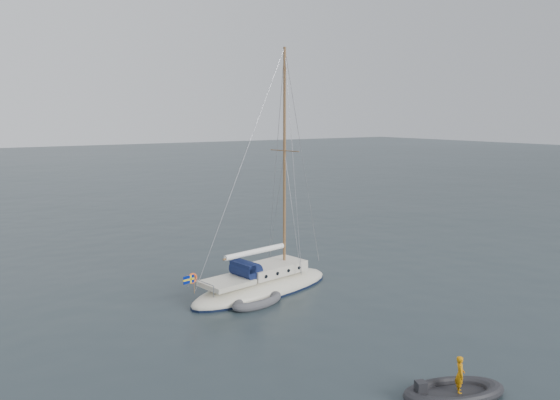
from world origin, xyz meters
TOP-DOWN VIEW (x-y plane):
  - ground at (0.00, 0.00)m, footprint 300.00×300.00m
  - sailboat at (-3.03, 0.98)m, footprint 9.26×2.77m
  - dinghy at (-4.32, -0.58)m, footprint 3.04×1.37m
  - rib at (-3.56, -11.71)m, footprint 3.57×1.62m

SIDE VIEW (x-z plane):
  - ground at x=0.00m, z-range 0.00..0.00m
  - dinghy at x=-4.32m, z-range -0.03..0.41m
  - rib at x=-3.56m, z-range -0.49..0.93m
  - sailboat at x=-3.03m, z-range -5.60..7.59m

